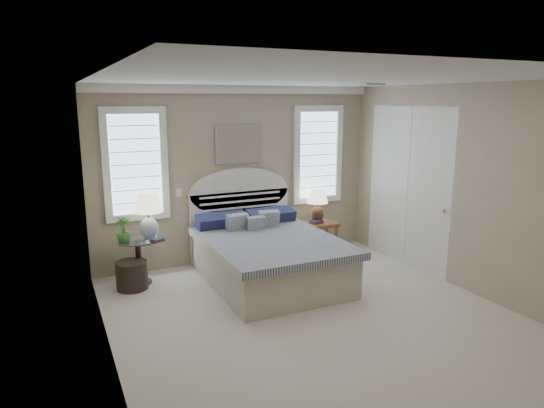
{
  "coord_description": "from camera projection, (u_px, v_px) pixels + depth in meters",
  "views": [
    {
      "loc": [
        -2.67,
        -4.46,
        2.48
      ],
      "look_at": [
        -0.12,
        1.0,
        1.19
      ],
      "focal_mm": 32.0,
      "sensor_mm": 36.0,
      "label": 1
    }
  ],
  "objects": [
    {
      "name": "wall_right",
      "position": [
        472.0,
        190.0,
        6.23
      ],
      "size": [
        0.02,
        5.0,
        2.7
      ],
      "primitive_type": "cube",
      "color": "tan",
      "rests_on": "floor"
    },
    {
      "name": "books_right",
      "position": [
        316.0,
        221.0,
        7.86
      ],
      "size": [
        0.23,
        0.19,
        0.05
      ],
      "rotation": [
        0.0,
        0.0,
        0.28
      ],
      "color": "maroon",
      "rests_on": "nightstand_right"
    },
    {
      "name": "lamp_right",
      "position": [
        317.0,
        202.0,
        7.85
      ],
      "size": [
        0.44,
        0.44,
        0.56
      ],
      "rotation": [
        0.0,
        0.0,
        -0.32
      ],
      "color": "black",
      "rests_on": "nightstand_right"
    },
    {
      "name": "floor",
      "position": [
        318.0,
        320.0,
        5.58
      ],
      "size": [
        4.5,
        5.0,
        0.01
      ],
      "primitive_type": "cube",
      "color": "beige",
      "rests_on": "ground"
    },
    {
      "name": "wall_back",
      "position": [
        238.0,
        175.0,
        7.51
      ],
      "size": [
        4.5,
        0.02,
        2.7
      ],
      "primitive_type": "cube",
      "color": "tan",
      "rests_on": "floor"
    },
    {
      "name": "switch_plate",
      "position": [
        179.0,
        192.0,
        7.15
      ],
      "size": [
        0.08,
        0.01,
        0.12
      ],
      "primitive_type": "cube",
      "color": "white",
      "rests_on": "wall_back"
    },
    {
      "name": "floor_pot",
      "position": [
        132.0,
        275.0,
        6.48
      ],
      "size": [
        0.54,
        0.54,
        0.38
      ],
      "primitive_type": "cylinder",
      "rotation": [
        0.0,
        0.0,
        -0.38
      ],
      "color": "black",
      "rests_on": "floor"
    },
    {
      "name": "painting",
      "position": [
        239.0,
        145.0,
        7.38
      ],
      "size": [
        0.74,
        0.04,
        0.58
      ],
      "primitive_type": "cube",
      "color": "silver",
      "rests_on": "wall_back"
    },
    {
      "name": "lamp_left",
      "position": [
        148.0,
        210.0,
        6.53
      ],
      "size": [
        0.44,
        0.44,
        0.66
      ],
      "rotation": [
        0.0,
        0.0,
        0.11
      ],
      "color": "white",
      "rests_on": "side_table_left"
    },
    {
      "name": "wall_left",
      "position": [
        105.0,
        229.0,
        4.36
      ],
      "size": [
        0.02,
        5.0,
        2.7
      ],
      "primitive_type": "cube",
      "color": "tan",
      "rests_on": "floor"
    },
    {
      "name": "window_right",
      "position": [
        317.0,
        155.0,
        8.02
      ],
      "size": [
        0.9,
        0.06,
        1.6
      ],
      "primitive_type": "cube",
      "color": "silver",
      "rests_on": "wall_back"
    },
    {
      "name": "side_table_left",
      "position": [
        139.0,
        257.0,
        6.63
      ],
      "size": [
        0.56,
        0.56,
        0.63
      ],
      "color": "black",
      "rests_on": "floor"
    },
    {
      "name": "bed",
      "position": [
        266.0,
        253.0,
        6.79
      ],
      "size": [
        1.72,
        2.28,
        1.47
      ],
      "color": "#B9B6A2",
      "rests_on": "floor"
    },
    {
      "name": "crown_molding",
      "position": [
        238.0,
        89.0,
        7.2
      ],
      "size": [
        4.5,
        0.08,
        0.12
      ],
      "primitive_type": "cube",
      "color": "white",
      "rests_on": "wall_back"
    },
    {
      "name": "ceiling",
      "position": [
        323.0,
        79.0,
        5.01
      ],
      "size": [
        4.5,
        5.0,
        0.01
      ],
      "primitive_type": "cube",
      "color": "silver",
      "rests_on": "wall_back"
    },
    {
      "name": "nightstand_right",
      "position": [
        321.0,
        231.0,
        7.94
      ],
      "size": [
        0.5,
        0.4,
        0.53
      ],
      "color": "brown",
      "rests_on": "floor"
    },
    {
      "name": "hvac_vent",
      "position": [
        372.0,
        85.0,
        6.22
      ],
      "size": [
        0.3,
        0.2,
        0.02
      ],
      "primitive_type": "cube",
      "color": "#B2B2B2",
      "rests_on": "ceiling"
    },
    {
      "name": "window_left",
      "position": [
        135.0,
        164.0,
        6.8
      ],
      "size": [
        0.9,
        0.06,
        1.6
      ],
      "primitive_type": "cube",
      "color": "silver",
      "rests_on": "wall_back"
    },
    {
      "name": "books_left",
      "position": [
        157.0,
        240.0,
        6.47
      ],
      "size": [
        0.2,
        0.18,
        0.05
      ],
      "rotation": [
        0.0,
        0.0,
        0.42
      ],
      "color": "maroon",
      "rests_on": "side_table_left"
    },
    {
      "name": "potted_plant",
      "position": [
        123.0,
        230.0,
        6.38
      ],
      "size": [
        0.23,
        0.23,
        0.35
      ],
      "primitive_type": "imported",
      "rotation": [
        0.0,
        0.0,
        -0.23
      ],
      "color": "#2F762F",
      "rests_on": "side_table_left"
    },
    {
      "name": "closet_door",
      "position": [
        407.0,
        187.0,
        7.31
      ],
      "size": [
        0.02,
        1.8,
        2.4
      ],
      "primitive_type": "cube",
      "color": "silver",
      "rests_on": "floor"
    }
  ]
}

